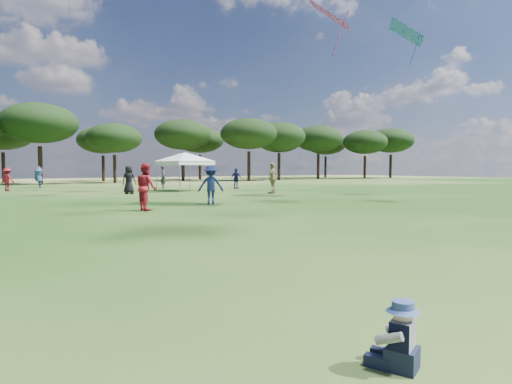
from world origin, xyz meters
TOP-DOWN VIEW (x-y plane):
  - tree_line at (2.39, 47.41)m, footprint 108.78×17.63m
  - tent_right at (9.57, 26.21)m, footprint 5.76×5.76m
  - toddler at (0.07, 1.94)m, footprint 0.40×0.43m

SIDE VIEW (x-z plane):
  - toddler at x=0.07m, z-range -0.03..0.49m
  - tent_right at x=9.57m, z-range 1.01..3.89m
  - tree_line at x=2.39m, z-range 1.54..9.31m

